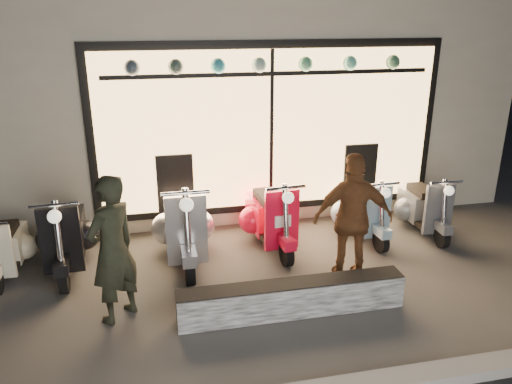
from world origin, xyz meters
TOP-DOWN VIEW (x-y plane):
  - ground at (0.00, 0.00)m, footprint 40.00×40.00m
  - shop_building at (0.00, 4.98)m, footprint 10.20×6.23m
  - graffiti_barrier at (0.42, -0.65)m, footprint 2.60×0.28m
  - scooter_silver at (-0.65, 1.11)m, footprint 0.52×1.62m
  - scooter_red at (0.61, 1.25)m, footprint 0.54×1.50m
  - scooter_black at (-2.22, 1.18)m, footprint 0.54×1.53m
  - scooter_cream at (-2.97, 1.14)m, footprint 0.39×1.21m
  - scooter_blue at (2.05, 1.29)m, footprint 0.49×1.37m
  - scooter_grey at (3.07, 1.23)m, footprint 0.46×1.34m
  - man at (-1.50, -0.31)m, footprint 0.72×0.72m
  - woman at (1.37, -0.04)m, footprint 1.04×0.58m

SIDE VIEW (x-z plane):
  - ground at x=0.00m, z-range 0.00..0.00m
  - graffiti_barrier at x=0.42m, z-range 0.00..0.40m
  - scooter_cream at x=-2.97m, z-range -0.09..0.79m
  - scooter_grey at x=3.07m, z-range -0.09..0.86m
  - scooter_blue at x=2.05m, z-range -0.10..0.88m
  - scooter_red at x=0.61m, z-range -0.11..0.96m
  - scooter_black at x=-2.22m, z-range -0.11..0.99m
  - scooter_silver at x=-0.65m, z-range -0.11..1.05m
  - woman at x=1.37m, z-range 0.00..1.68m
  - man at x=-1.50m, z-range 0.00..1.69m
  - shop_building at x=0.00m, z-range 0.00..4.20m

